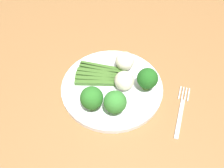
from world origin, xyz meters
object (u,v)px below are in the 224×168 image
at_px(fork, 181,110).
at_px(cauliflower_right, 124,81).
at_px(plate, 112,87).
at_px(cauliflower_outer_edge, 125,61).
at_px(broccoli_near_center, 147,79).
at_px(dining_table, 122,96).
at_px(broccoli_back, 92,98).
at_px(asparagus_bundle, 101,75).
at_px(broccoli_back_right, 115,102).

bearing_deg(fork, cauliflower_right, 84.50).
bearing_deg(plate, cauliflower_outer_edge, 67.22).
relative_size(plate, broccoli_near_center, 4.11).
xyz_separation_m(dining_table, cauliflower_right, (0.01, -0.06, 0.15)).
relative_size(broccoli_back, cauliflower_right, 1.33).
height_order(asparagus_bundle, broccoli_near_center, broccoli_near_center).
xyz_separation_m(broccoli_back, cauliflower_outer_edge, (0.07, 0.15, -0.01)).
distance_m(asparagus_bundle, broccoli_back, 0.11).
relative_size(asparagus_bundle, broccoli_back_right, 2.05).
height_order(broccoli_near_center, cauliflower_outer_edge, broccoli_near_center).
bearing_deg(broccoli_back, plate, 62.95).
relative_size(broccoli_back, broccoli_back_right, 1.01).
distance_m(asparagus_bundle, cauliflower_outer_edge, 0.08).
bearing_deg(asparagus_bundle, dining_table, -153.10).
height_order(plate, cauliflower_outer_edge, cauliflower_outer_edge).
distance_m(broccoli_back, broccoli_back_right, 0.06).
bearing_deg(broccoli_back, broccoli_near_center, 30.95).
distance_m(dining_table, cauliflower_right, 0.16).
xyz_separation_m(broccoli_back_right, fork, (0.17, 0.03, -0.05)).
xyz_separation_m(asparagus_bundle, broccoli_back, (-0.00, -0.11, 0.03)).
bearing_deg(cauliflower_right, broccoli_back, -133.77).
bearing_deg(cauliflower_outer_edge, plate, -112.78).
bearing_deg(broccoli_back_right, dining_table, 85.76).
distance_m(broccoli_back, cauliflower_right, 0.11).
bearing_deg(broccoli_back, broccoli_back_right, -4.65).
height_order(dining_table, fork, fork).
height_order(plate, cauliflower_right, cauliflower_right).
height_order(broccoli_back_right, cauliflower_outer_edge, broccoli_back_right).
height_order(broccoli_near_center, cauliflower_right, broccoli_near_center).
bearing_deg(fork, plate, 86.86).
xyz_separation_m(broccoli_back, fork, (0.23, 0.03, -0.05)).
relative_size(asparagus_bundle, cauliflower_outer_edge, 2.62).
relative_size(asparagus_bundle, broccoli_near_center, 2.09).
distance_m(dining_table, broccoli_back_right, 0.22).
distance_m(broccoli_near_center, fork, 0.12).
xyz_separation_m(dining_table, fork, (0.16, -0.11, 0.11)).
xyz_separation_m(broccoli_near_center, cauliflower_right, (-0.06, -0.00, -0.01)).
relative_size(plate, broccoli_back_right, 4.03).
xyz_separation_m(asparagus_bundle, broccoli_near_center, (0.13, -0.03, 0.03)).
relative_size(cauliflower_outer_edge, cauliflower_right, 1.03).
bearing_deg(plate, asparagus_bundle, 139.93).
bearing_deg(broccoli_near_center, fork, -29.02).
xyz_separation_m(broccoli_back_right, cauliflower_outer_edge, (0.01, 0.15, -0.01)).
bearing_deg(dining_table, broccoli_back, -116.48).
bearing_deg(broccoli_back, dining_table, 63.52).
bearing_deg(cauliflower_right, dining_table, 94.76).
distance_m(broccoli_near_center, cauliflower_outer_edge, 0.10).
bearing_deg(cauliflower_right, asparagus_bundle, 155.10).
distance_m(plate, cauliflower_right, 0.05).
bearing_deg(cauliflower_outer_edge, asparagus_bundle, -147.82).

